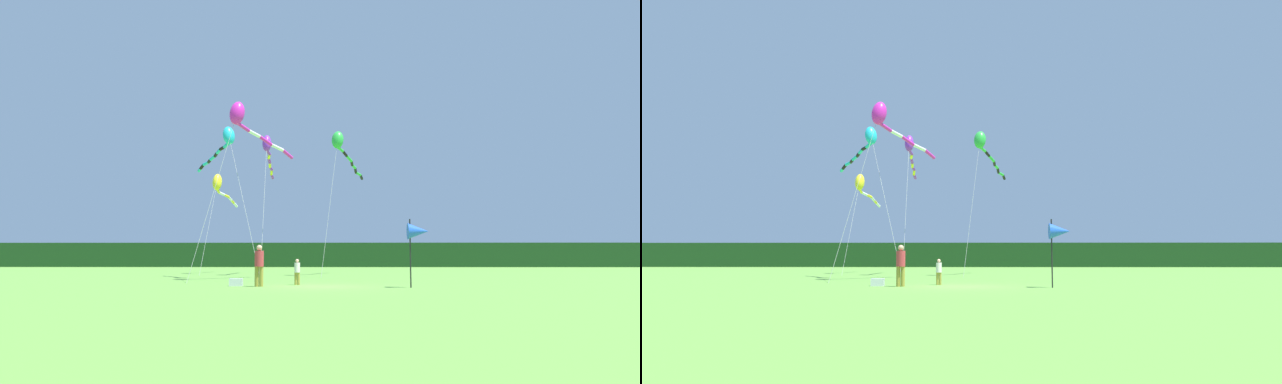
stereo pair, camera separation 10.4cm
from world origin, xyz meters
TOP-DOWN VIEW (x-y plane):
  - ground_plane at (0.00, 0.00)m, footprint 120.00×120.00m
  - distant_treeline at (0.00, 45.00)m, footprint 108.00×3.97m
  - person_adult at (-2.63, -0.05)m, footprint 0.41×0.41m
  - person_child at (-1.01, 1.39)m, footprint 0.27×0.27m
  - cooler_box at (-3.72, 0.37)m, footprint 0.59×0.35m
  - banner_flag_pole at (4.35, -0.84)m, footprint 0.90×0.70m
  - kite_cyan at (-5.93, 8.52)m, footprint 5.28×7.34m
  - kite_magenta at (-4.43, 5.89)m, footprint 4.94×6.66m
  - kite_purple at (-3.86, 14.11)m, footprint 0.67×10.32m
  - kite_yellow at (-7.99, 17.60)m, footprint 1.33×8.06m
  - kite_green at (1.39, 13.45)m, footprint 3.24×9.11m

SIDE VIEW (x-z plane):
  - ground_plane at x=0.00m, z-range 0.00..0.00m
  - cooler_box at x=-3.72m, z-range 0.00..0.34m
  - person_child at x=-1.01m, z-range 0.07..1.28m
  - person_adult at x=-2.63m, z-range 0.11..1.96m
  - distant_treeline at x=0.00m, z-range 0.00..2.96m
  - banner_flag_pole at x=4.35m, z-range 0.92..3.88m
  - kite_yellow at x=-7.99m, z-range 2.91..10.65m
  - kite_cyan at x=-5.93m, z-range 3.69..12.97m
  - kite_purple at x=-3.86m, z-range 3.95..13.87m
  - kite_green at x=1.39m, z-range 4.00..14.01m
  - kite_magenta at x=-4.43m, z-range 4.08..14.20m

